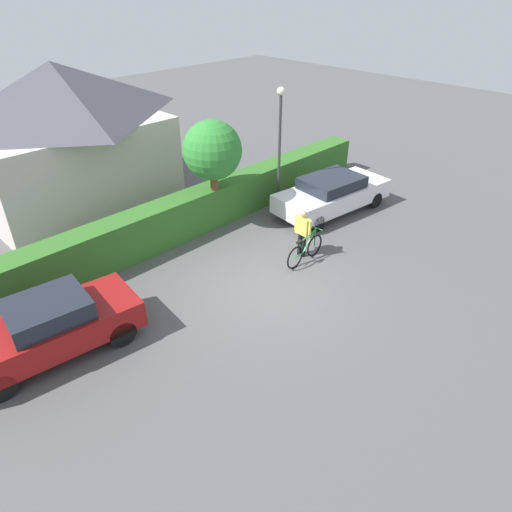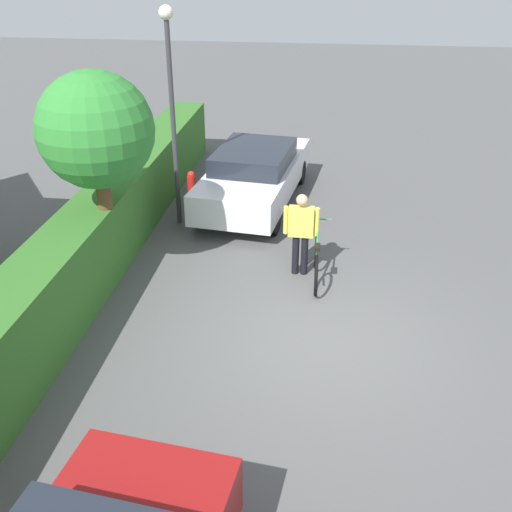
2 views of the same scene
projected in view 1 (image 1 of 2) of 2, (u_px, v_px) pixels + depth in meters
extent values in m
plane|color=#505050|center=(269.00, 288.00, 13.06)|extent=(60.00, 60.00, 0.00)
cube|color=#326926|center=(177.00, 219.00, 15.20)|extent=(17.94, 0.90, 1.41)
cube|color=beige|center=(71.00, 163.00, 17.21)|extent=(6.63, 4.92, 3.10)
pyramid|color=#4C4C56|center=(55.00, 92.00, 15.85)|extent=(6.96, 5.16, 2.02)
cube|color=maroon|center=(51.00, 330.00, 10.53)|extent=(4.14, 2.09, 0.68)
cube|color=#1E232D|center=(47.00, 310.00, 10.25)|extent=(1.89, 1.64, 0.46)
cylinder|color=black|center=(98.00, 304.00, 11.91)|extent=(0.69, 0.26, 0.68)
cylinder|color=black|center=(122.00, 333.00, 10.94)|extent=(0.69, 0.26, 0.68)
cylinder|color=black|center=(0.00, 388.00, 9.52)|extent=(0.69, 0.26, 0.68)
cube|color=silver|center=(332.00, 195.00, 16.95)|extent=(4.69, 2.31, 0.66)
cube|color=#1E232D|center=(332.00, 182.00, 16.63)|extent=(2.32, 1.82, 0.41)
cylinder|color=black|center=(343.00, 187.00, 18.47)|extent=(0.61, 0.25, 0.59)
cylinder|color=black|center=(375.00, 200.00, 17.40)|extent=(0.61, 0.25, 0.59)
cylinder|color=black|center=(286.00, 207.00, 16.86)|extent=(0.61, 0.25, 0.59)
cylinder|color=black|center=(317.00, 223.00, 15.78)|extent=(0.61, 0.25, 0.59)
torus|color=black|center=(314.00, 246.00, 14.38)|extent=(0.73, 0.07, 0.73)
torus|color=black|center=(295.00, 258.00, 13.77)|extent=(0.73, 0.07, 0.73)
cylinder|color=#268C3F|center=(309.00, 241.00, 14.03)|extent=(0.63, 0.06, 0.65)
cylinder|color=#268C3F|center=(301.00, 248.00, 13.83)|extent=(0.22, 0.04, 0.47)
cylinder|color=#268C3F|center=(307.00, 237.00, 13.86)|extent=(0.75, 0.06, 0.19)
cylinder|color=#268C3F|center=(299.00, 256.00, 13.89)|extent=(0.37, 0.05, 0.05)
cylinder|color=#268C3F|center=(315.00, 237.00, 14.22)|extent=(0.04, 0.04, 0.61)
cube|color=black|center=(299.00, 242.00, 13.64)|extent=(0.22, 0.11, 0.06)
cylinder|color=#268C3F|center=(316.00, 228.00, 14.04)|extent=(0.05, 0.50, 0.03)
cylinder|color=black|center=(300.00, 244.00, 14.42)|extent=(0.13, 0.13, 0.78)
cylinder|color=black|center=(304.00, 246.00, 14.32)|extent=(0.13, 0.13, 0.78)
cube|color=#D8CC4C|center=(303.00, 226.00, 14.02)|extent=(0.21, 0.46, 0.55)
sphere|color=tan|center=(304.00, 214.00, 13.80)|extent=(0.21, 0.21, 0.21)
cylinder|color=#D8CC4C|center=(296.00, 222.00, 14.18)|extent=(0.09, 0.09, 0.53)
cylinder|color=#D8CC4C|center=(310.00, 229.00, 13.84)|extent=(0.09, 0.09, 0.53)
cylinder|color=#38383D|center=(279.00, 156.00, 16.28)|extent=(0.10, 0.10, 4.19)
sphere|color=#F2EDCC|center=(281.00, 91.00, 15.11)|extent=(0.28, 0.28, 0.28)
cylinder|color=brown|center=(215.00, 198.00, 15.62)|extent=(0.26, 0.26, 2.20)
sphere|color=#2F8232|center=(212.00, 150.00, 14.74)|extent=(1.92, 1.92, 1.92)
cylinder|color=red|center=(297.00, 193.00, 17.81)|extent=(0.20, 0.20, 0.70)
sphere|color=red|center=(298.00, 184.00, 17.61)|extent=(0.18, 0.18, 0.18)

